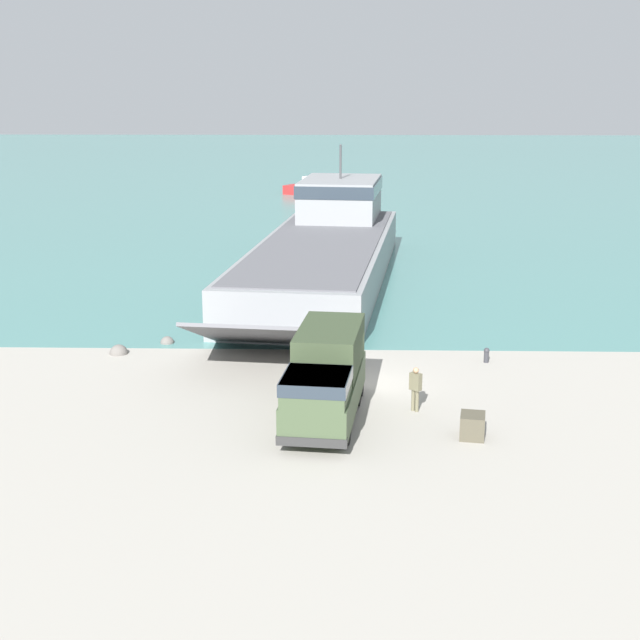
{
  "coord_description": "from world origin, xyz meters",
  "views": [
    {
      "loc": [
        -0.88,
        -34.56,
        11.97
      ],
      "look_at": [
        -1.82,
        1.92,
        2.28
      ],
      "focal_mm": 50.0,
      "sensor_mm": 36.0,
      "label": 1
    }
  ],
  "objects_px": {
    "moored_boat_a": "(342,219)",
    "cargo_crate": "(472,426)",
    "mooring_bollard": "(486,354)",
    "landing_craft": "(326,246)",
    "military_truck": "(326,377)",
    "moored_boat_b": "(320,189)",
    "soldier_on_ramp": "(415,386)"
  },
  "relations": [
    {
      "from": "landing_craft",
      "to": "soldier_on_ramp",
      "type": "height_order",
      "value": "landing_craft"
    },
    {
      "from": "landing_craft",
      "to": "mooring_bollard",
      "type": "relative_size",
      "value": 52.06
    },
    {
      "from": "cargo_crate",
      "to": "mooring_bollard",
      "type": "bearing_deg",
      "value": 78.09
    },
    {
      "from": "soldier_on_ramp",
      "to": "moored_boat_a",
      "type": "relative_size",
      "value": 0.2
    },
    {
      "from": "landing_craft",
      "to": "cargo_crate",
      "type": "distance_m",
      "value": 27.77
    },
    {
      "from": "moored_boat_b",
      "to": "cargo_crate",
      "type": "relative_size",
      "value": 8.41
    },
    {
      "from": "moored_boat_b",
      "to": "cargo_crate",
      "type": "distance_m",
      "value": 69.75
    },
    {
      "from": "military_truck",
      "to": "soldier_on_ramp",
      "type": "height_order",
      "value": "military_truck"
    },
    {
      "from": "cargo_crate",
      "to": "moored_boat_a",
      "type": "bearing_deg",
      "value": 95.47
    },
    {
      "from": "moored_boat_a",
      "to": "mooring_bollard",
      "type": "height_order",
      "value": "moored_boat_a"
    },
    {
      "from": "military_truck",
      "to": "moored_boat_b",
      "type": "xyz_separation_m",
      "value": [
        -1.98,
        67.68,
        -0.93
      ]
    },
    {
      "from": "military_truck",
      "to": "cargo_crate",
      "type": "relative_size",
      "value": 7.23
    },
    {
      "from": "landing_craft",
      "to": "moored_boat_b",
      "type": "distance_m",
      "value": 42.27
    },
    {
      "from": "mooring_bollard",
      "to": "moored_boat_a",
      "type": "bearing_deg",
      "value": 99.27
    },
    {
      "from": "mooring_bollard",
      "to": "cargo_crate",
      "type": "distance_m",
      "value": 8.92
    },
    {
      "from": "moored_boat_b",
      "to": "landing_craft",
      "type": "bearing_deg",
      "value": 31.66
    },
    {
      "from": "military_truck",
      "to": "moored_boat_a",
      "type": "xyz_separation_m",
      "value": [
        0.53,
        46.69,
        -1.08
      ]
    },
    {
      "from": "moored_boat_a",
      "to": "cargo_crate",
      "type": "xyz_separation_m",
      "value": [
        4.63,
        -48.39,
        -0.12
      ]
    },
    {
      "from": "moored_boat_a",
      "to": "moored_boat_b",
      "type": "height_order",
      "value": "moored_boat_b"
    },
    {
      "from": "mooring_bollard",
      "to": "soldier_on_ramp",
      "type": "bearing_deg",
      "value": -120.52
    },
    {
      "from": "landing_craft",
      "to": "moored_boat_a",
      "type": "relative_size",
      "value": 4.04
    },
    {
      "from": "moored_boat_a",
      "to": "cargo_crate",
      "type": "height_order",
      "value": "moored_boat_a"
    },
    {
      "from": "soldier_on_ramp",
      "to": "moored_boat_b",
      "type": "distance_m",
      "value": 67.05
    },
    {
      "from": "military_truck",
      "to": "soldier_on_ramp",
      "type": "relative_size",
      "value": 4.26
    },
    {
      "from": "soldier_on_ramp",
      "to": "cargo_crate",
      "type": "xyz_separation_m",
      "value": [
        1.8,
        -2.54,
        -0.58
      ]
    },
    {
      "from": "military_truck",
      "to": "cargo_crate",
      "type": "height_order",
      "value": "military_truck"
    },
    {
      "from": "moored_boat_a",
      "to": "moored_boat_b",
      "type": "bearing_deg",
      "value": 178.12
    },
    {
      "from": "moored_boat_a",
      "to": "mooring_bollard",
      "type": "distance_m",
      "value": 40.2
    },
    {
      "from": "landing_craft",
      "to": "military_truck",
      "type": "distance_m",
      "value": 25.46
    },
    {
      "from": "landing_craft",
      "to": "moored_boat_b",
      "type": "bearing_deg",
      "value": 98.54
    },
    {
      "from": "landing_craft",
      "to": "moored_boat_a",
      "type": "bearing_deg",
      "value": 93.8
    },
    {
      "from": "cargo_crate",
      "to": "moored_boat_b",
      "type": "bearing_deg",
      "value": 95.88
    }
  ]
}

